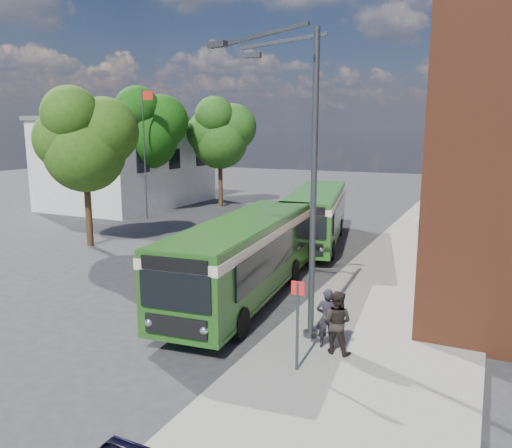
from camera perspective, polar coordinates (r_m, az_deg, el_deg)
The scene contains 14 objects.
ground at distance 19.36m, azimuth -6.54°, elevation -8.25°, with size 120.00×120.00×0.00m, color #2A2A2D.
pavement at distance 24.43m, azimuth 18.15°, elevation -4.53°, with size 6.00×48.00×0.15m, color gray.
kerb_line at distance 24.98m, azimuth 11.19°, elevation -4.02°, with size 0.12×48.00×0.01m, color beige.
white_building at distance 43.60m, azimuth -14.23°, elevation 6.93°, with size 9.40×13.40×7.30m.
flagpole at distance 36.17m, azimuth -12.58°, elevation 8.33°, with size 0.95×0.10×9.00m.
street_lamp at distance 14.43m, azimuth 5.25°, elevation 4.81°, with size 2.96×2.38×9.00m.
bus_stop_sign at distance 12.93m, azimuth 4.76°, elevation -10.89°, with size 0.35×0.08×2.52m.
bus_front at distance 18.47m, azimuth -1.27°, elevation -3.18°, with size 3.63×10.93×3.02m.
bus_rear at distance 27.83m, azimuth 6.88°, elevation 1.45°, with size 4.78×11.00×3.02m.
pedestrian_a at distance 14.50m, azimuth 8.13°, elevation -10.61°, with size 0.63×0.42×1.73m, color black.
pedestrian_b at distance 14.20m, azimuth 9.22°, elevation -11.00°, with size 0.87×0.68×1.78m, color black.
tree_left at distance 28.20m, azimuth -19.04°, elevation 9.12°, with size 5.04×4.79×8.51m.
tree_mid at distance 39.03m, azimuth -12.44°, elevation 10.68°, with size 5.61×5.33×9.47m.
tree_right at distance 41.24m, azimuth -4.11°, elevation 10.36°, with size 5.29×5.03×8.93m.
Camera 1 is at (9.83, -15.47, 6.25)m, focal length 35.00 mm.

